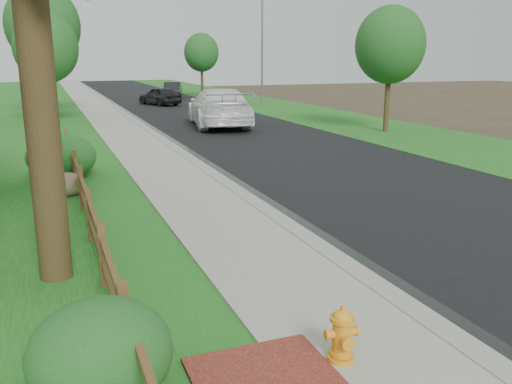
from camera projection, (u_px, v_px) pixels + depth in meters
name	position (u px, v px, depth m)	size (l,w,h in m)	color
ground	(402.00, 329.00, 7.32)	(120.00, 120.00, 0.00)	#3A2D1F
road	(170.00, 105.00, 40.58)	(8.00, 90.00, 0.02)	black
curb	(113.00, 107.00, 39.09)	(0.40, 90.00, 0.12)	gray
wet_gutter	(118.00, 107.00, 39.22)	(0.50, 90.00, 0.00)	black
sidewalk	(94.00, 107.00, 38.63)	(2.20, 90.00, 0.10)	gray
grass_strip	(66.00, 108.00, 37.97)	(1.60, 90.00, 0.06)	#175218
verge_far	(256.00, 102.00, 43.00)	(6.00, 90.00, 0.04)	#175218
ranch_fence	(85.00, 198.00, 11.69)	(0.12, 16.92, 1.10)	#4D3319
fire_hydrant	(342.00, 335.00, 6.33)	(0.45, 0.37, 0.69)	orange
white_suv	(219.00, 107.00, 28.20)	(2.76, 6.79, 1.97)	white
dark_car_mid	(160.00, 96.00, 40.67)	(1.61, 4.00, 1.36)	black
dark_car_far	(173.00, 90.00, 47.91)	(1.43, 4.11, 1.35)	black
streetlight	(260.00, 44.00, 39.48)	(1.83, 0.21, 7.92)	slate
boulder	(66.00, 185.00, 14.18)	(0.97, 0.73, 0.65)	olive
shrub_a	(101.00, 353.00, 5.66)	(1.52, 1.52, 1.14)	#1D4F1C
shrub_d	(61.00, 157.00, 16.07)	(2.02, 2.02, 1.38)	#1D4F1C
tree_near_left	(46.00, 48.00, 28.10)	(3.30, 3.30, 5.85)	#3B2D18
tree_near_right	(390.00, 45.00, 25.38)	(3.29, 3.29, 5.91)	#3B2D18
tree_mid_left	(43.00, 26.00, 32.01)	(4.33, 4.33, 7.75)	#3B2D18
tree_far_right	(201.00, 53.00, 47.30)	(3.02, 3.02, 5.58)	#3B2D18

